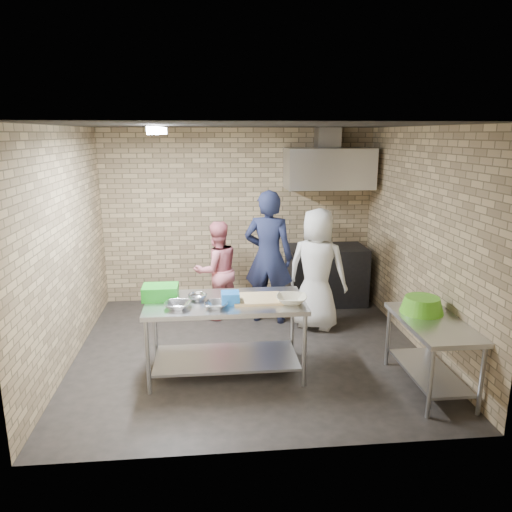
{
  "coord_description": "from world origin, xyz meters",
  "views": [
    {
      "loc": [
        -0.47,
        -5.58,
        2.61
      ],
      "look_at": [
        0.1,
        0.2,
        1.15
      ],
      "focal_mm": 34.26,
      "sensor_mm": 36.0,
      "label": 1
    }
  ],
  "objects_px": {
    "green_crate": "(160,292)",
    "woman_white": "(317,269)",
    "green_basin": "(422,305)",
    "blue_tub": "(230,298)",
    "prep_table": "(226,337)",
    "woman_pink": "(217,270)",
    "side_counter": "(430,354)",
    "man_navy": "(268,257)",
    "stove": "(326,275)",
    "bottle_green": "(354,173)",
    "bottle_red": "(329,172)"
  },
  "relations": [
    {
      "from": "stove",
      "to": "blue_tub",
      "type": "xyz_separation_m",
      "value": [
        -1.61,
        -2.32,
        0.47
      ]
    },
    {
      "from": "prep_table",
      "to": "bottle_green",
      "type": "height_order",
      "value": "bottle_green"
    },
    {
      "from": "prep_table",
      "to": "woman_pink",
      "type": "relative_size",
      "value": 1.21
    },
    {
      "from": "woman_pink",
      "to": "bottle_green",
      "type": "bearing_deg",
      "value": 176.2
    },
    {
      "from": "woman_pink",
      "to": "woman_white",
      "type": "xyz_separation_m",
      "value": [
        1.34,
        -0.5,
        0.12
      ]
    },
    {
      "from": "stove",
      "to": "woman_white",
      "type": "xyz_separation_m",
      "value": [
        -0.38,
        -1.0,
        0.38
      ]
    },
    {
      "from": "stove",
      "to": "bottle_red",
      "type": "height_order",
      "value": "bottle_red"
    },
    {
      "from": "green_crate",
      "to": "green_basin",
      "type": "height_order",
      "value": "green_crate"
    },
    {
      "from": "green_crate",
      "to": "man_navy",
      "type": "bearing_deg",
      "value": 46.05
    },
    {
      "from": "bottle_green",
      "to": "woman_pink",
      "type": "bearing_deg",
      "value": -161.16
    },
    {
      "from": "bottle_green",
      "to": "woman_white",
      "type": "xyz_separation_m",
      "value": [
        -0.83,
        -1.24,
        -1.18
      ]
    },
    {
      "from": "side_counter",
      "to": "man_navy",
      "type": "xyz_separation_m",
      "value": [
        -1.45,
        2.06,
        0.56
      ]
    },
    {
      "from": "green_basin",
      "to": "woman_pink",
      "type": "relative_size",
      "value": 0.32
    },
    {
      "from": "green_basin",
      "to": "woman_white",
      "type": "xyz_separation_m",
      "value": [
        -0.81,
        1.5,
        -0.0
      ]
    },
    {
      "from": "side_counter",
      "to": "man_navy",
      "type": "bearing_deg",
      "value": 125.2
    },
    {
      "from": "green_crate",
      "to": "bottle_green",
      "type": "distance_m",
      "value": 3.81
    },
    {
      "from": "prep_table",
      "to": "man_navy",
      "type": "height_order",
      "value": "man_navy"
    },
    {
      "from": "bottle_green",
      "to": "woman_white",
      "type": "distance_m",
      "value": 1.9
    },
    {
      "from": "bottle_green",
      "to": "green_basin",
      "type": "bearing_deg",
      "value": -90.42
    },
    {
      "from": "green_crate",
      "to": "green_basin",
      "type": "bearing_deg",
      "value": -8.15
    },
    {
      "from": "blue_tub",
      "to": "stove",
      "type": "bearing_deg",
      "value": 55.26
    },
    {
      "from": "stove",
      "to": "woman_white",
      "type": "bearing_deg",
      "value": -110.64
    },
    {
      "from": "green_basin",
      "to": "man_navy",
      "type": "height_order",
      "value": "man_navy"
    },
    {
      "from": "blue_tub",
      "to": "prep_table",
      "type": "bearing_deg",
      "value": 116.57
    },
    {
      "from": "blue_tub",
      "to": "bottle_red",
      "type": "bearing_deg",
      "value": 57.05
    },
    {
      "from": "bottle_red",
      "to": "man_navy",
      "type": "relative_size",
      "value": 0.1
    },
    {
      "from": "side_counter",
      "to": "woman_white",
      "type": "distance_m",
      "value": 1.99
    },
    {
      "from": "side_counter",
      "to": "bottle_green",
      "type": "distance_m",
      "value": 3.41
    },
    {
      "from": "prep_table",
      "to": "green_crate",
      "type": "distance_m",
      "value": 0.87
    },
    {
      "from": "prep_table",
      "to": "side_counter",
      "type": "bearing_deg",
      "value": -14.09
    },
    {
      "from": "woman_white",
      "to": "green_crate",
      "type": "bearing_deg",
      "value": 57.44
    },
    {
      "from": "green_crate",
      "to": "woman_white",
      "type": "distance_m",
      "value": 2.27
    },
    {
      "from": "green_basin",
      "to": "bottle_red",
      "type": "distance_m",
      "value": 3.01
    },
    {
      "from": "stove",
      "to": "green_basin",
      "type": "relative_size",
      "value": 2.61
    },
    {
      "from": "green_basin",
      "to": "stove",
      "type": "bearing_deg",
      "value": 99.76
    },
    {
      "from": "green_crate",
      "to": "woman_white",
      "type": "bearing_deg",
      "value": 29.07
    },
    {
      "from": "green_crate",
      "to": "bottle_red",
      "type": "xyz_separation_m",
      "value": [
        2.41,
        2.34,
        1.1
      ]
    },
    {
      "from": "green_crate",
      "to": "woman_white",
      "type": "relative_size",
      "value": 0.23
    },
    {
      "from": "man_navy",
      "to": "green_basin",
      "type": "bearing_deg",
      "value": 146.05
    },
    {
      "from": "stove",
      "to": "man_navy",
      "type": "relative_size",
      "value": 0.64
    },
    {
      "from": "prep_table",
      "to": "man_navy",
      "type": "xyz_separation_m",
      "value": [
        0.66,
        1.53,
        0.51
      ]
    },
    {
      "from": "man_navy",
      "to": "woman_white",
      "type": "relative_size",
      "value": 1.13
    },
    {
      "from": "prep_table",
      "to": "bottle_green",
      "type": "bearing_deg",
      "value": 49.39
    },
    {
      "from": "stove",
      "to": "bottle_red",
      "type": "xyz_separation_m",
      "value": [
        0.05,
        0.24,
        1.58
      ]
    },
    {
      "from": "green_basin",
      "to": "bottle_red",
      "type": "bearing_deg",
      "value": 97.9
    },
    {
      "from": "prep_table",
      "to": "side_counter",
      "type": "xyz_separation_m",
      "value": [
        2.11,
        -0.53,
        -0.05
      ]
    },
    {
      "from": "side_counter",
      "to": "woman_pink",
      "type": "xyz_separation_m",
      "value": [
        -2.17,
        2.25,
        0.33
      ]
    },
    {
      "from": "stove",
      "to": "woman_white",
      "type": "height_order",
      "value": "woman_white"
    },
    {
      "from": "side_counter",
      "to": "bottle_green",
      "type": "bearing_deg",
      "value": 90.0
    },
    {
      "from": "prep_table",
      "to": "green_crate",
      "type": "height_order",
      "value": "green_crate"
    }
  ]
}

